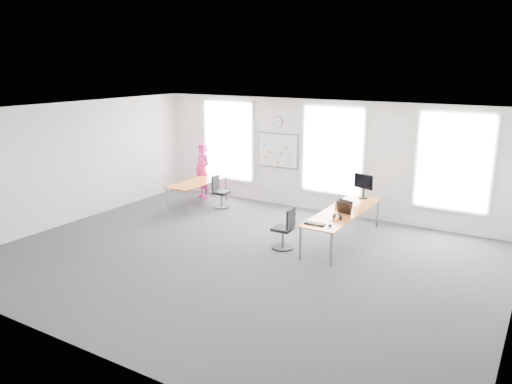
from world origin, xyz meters
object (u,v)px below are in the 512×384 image
Objects in this scene: desk_right at (343,213)px; person at (203,171)px; chair_right at (285,231)px; monitor at (364,184)px; chair_left at (220,193)px; headphones at (337,217)px; desk_left at (197,184)px; keyboard at (315,224)px.

desk_right is 1.81× the size of person.
person reaches higher than chair_right.
monitor reaches higher than desk_right.
desk_right is at bearing -109.03° from chair_left.
headphones is 1.92m from monitor.
desk_left is at bearing 108.39° from chair_left.
headphones is (4.11, -1.53, 0.39)m from chair_left.
person is at bearing -165.46° from monitor.
chair_right is at bearing -24.32° from desk_left.
chair_right is 4.55× the size of headphones.
desk_left is 1.18× the size of person.
desk_right is 3.29× the size of chair_right.
desk_right reaches higher than desk_left.
person is at bearing 148.54° from keyboard.
headphones is at bearing 108.00° from chair_right.
desk_left is at bearing -155.84° from monitor.
person reaches higher than desk_left.
chair_left is (-3.99, 0.89, -0.29)m from desk_right.
chair_right is at bearing -131.39° from desk_right.
chair_right is at bearing 163.79° from keyboard.
desk_left is at bearing 159.83° from headphones.
desk_right is 3.39× the size of chair_left.
monitor reaches higher than headphones.
keyboard is (4.42, -1.83, 0.09)m from desk_left.
chair_left is (-3.08, 1.91, -0.01)m from chair_right.
desk_right is at bearing -74.09° from monitor.
desk_right is 14.99× the size of headphones.
chair_right is 0.55× the size of person.
chair_right reaches higher than desk_right.
chair_left is 4.08m from monitor.
chair_right is 1.52× the size of monitor.
desk_left is 4.85m from headphones.
chair_left is 2.05× the size of keyboard.
desk_left is 0.90m from person.
monitor is (4.00, 0.37, 0.70)m from chair_left.
desk_right is 5.00× the size of monitor.
keyboard is at bearing 74.22° from chair_right.
chair_right reaches higher than headphones.
headphones is at bearing -70.21° from monitor.
person is (-0.97, 0.52, 0.44)m from chair_left.
keyboard reaches higher than desk_left.
desk_left is 4.52× the size of keyboard.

